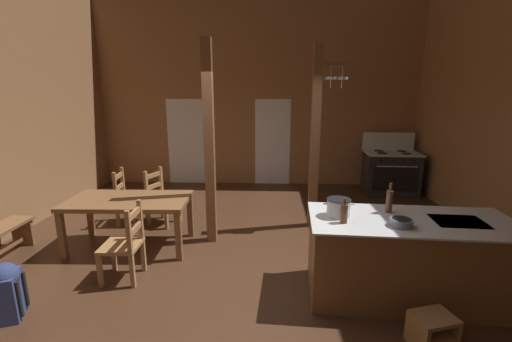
{
  "coord_description": "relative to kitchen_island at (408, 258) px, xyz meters",
  "views": [
    {
      "loc": [
        0.3,
        -3.93,
        2.25
      ],
      "look_at": [
        0.09,
        1.16,
        1.03
      ],
      "focal_mm": 23.77,
      "sensor_mm": 36.0,
      "label": 1
    }
  ],
  "objects": [
    {
      "name": "wall_back",
      "position": [
        -1.83,
        4.72,
        1.85
      ],
      "size": [
        8.25,
        0.14,
        4.6
      ],
      "primitive_type": "cube",
      "color": "#93663F",
      "rests_on": "ground_plane"
    },
    {
      "name": "ladderback_chair_at_table_end",
      "position": [
        -3.38,
        2.02,
        -0.0
      ],
      "size": [
        0.57,
        0.57,
        0.95
      ],
      "color": "#9E7044",
      "rests_on": "ground_plane"
    },
    {
      "name": "support_post_center",
      "position": [
        -2.4,
        1.36,
        1.02
      ],
      "size": [
        0.14,
        0.14,
        2.95
      ],
      "color": "brown",
      "rests_on": "ground_plane"
    },
    {
      "name": "backpack",
      "position": [
        -4.14,
        -0.55,
        -0.14
      ],
      "size": [
        0.37,
        0.38,
        0.6
      ],
      "color": "navy",
      "rests_on": "ground_plane"
    },
    {
      "name": "glazed_door_back_left",
      "position": [
        -3.5,
        4.64,
        0.57
      ],
      "size": [
        1.0,
        0.01,
        2.05
      ],
      "primitive_type": "cube",
      "color": "white",
      "rests_on": "ground_plane"
    },
    {
      "name": "stove_range",
      "position": [
        1.15,
        3.95,
        0.03
      ],
      "size": [
        1.18,
        0.87,
        1.32
      ],
      "color": "black",
      "rests_on": "ground_plane"
    },
    {
      "name": "bottle_tall_on_counter",
      "position": [
        -0.75,
        -0.12,
        0.56
      ],
      "size": [
        0.07,
        0.07,
        0.27
      ],
      "color": "#56331E",
      "rests_on": "kitchen_island"
    },
    {
      "name": "ground_plane",
      "position": [
        -1.83,
        0.48,
        -0.5
      ],
      "size": [
        8.25,
        9.14,
        0.1
      ],
      "primitive_type": "cube",
      "color": "#422819"
    },
    {
      "name": "bottle_short_on_counter",
      "position": [
        -0.18,
        0.21,
        0.59
      ],
      "size": [
        0.07,
        0.07,
        0.34
      ],
      "color": "#56331E",
      "rests_on": "kitchen_island"
    },
    {
      "name": "step_stool",
      "position": [
        -0.05,
        -0.77,
        -0.28
      ],
      "size": [
        0.42,
        0.37,
        0.3
      ],
      "color": "#9E7044",
      "rests_on": "ground_plane"
    },
    {
      "name": "dining_table",
      "position": [
        -3.54,
        1.08,
        0.2
      ],
      "size": [
        1.72,
        0.94,
        0.74
      ],
      "color": "brown",
      "rests_on": "ground_plane"
    },
    {
      "name": "mixing_bowl_on_counter",
      "position": [
        -0.19,
        -0.19,
        0.5
      ],
      "size": [
        0.22,
        0.22,
        0.08
      ],
      "color": "slate",
      "rests_on": "kitchen_island"
    },
    {
      "name": "glazed_panel_back_right",
      "position": [
        -1.46,
        4.64,
        0.57
      ],
      "size": [
        0.84,
        0.01,
        2.05
      ],
      "primitive_type": "cube",
      "color": "white",
      "rests_on": "ground_plane"
    },
    {
      "name": "ladderback_chair_near_window",
      "position": [
        -3.25,
        0.22,
        -0.0
      ],
      "size": [
        0.45,
        0.45,
        0.95
      ],
      "color": "#9E7044",
      "rests_on": "ground_plane"
    },
    {
      "name": "support_post_with_pot_rack",
      "position": [
        -0.77,
        2.03,
        1.11
      ],
      "size": [
        0.54,
        0.2,
        2.95
      ],
      "color": "brown",
      "rests_on": "ground_plane"
    },
    {
      "name": "stockpot_on_counter",
      "position": [
        -0.77,
        0.07,
        0.55
      ],
      "size": [
        0.33,
        0.26,
        0.19
      ],
      "color": "silver",
      "rests_on": "kitchen_island"
    },
    {
      "name": "ladderback_chair_by_post",
      "position": [
        -3.95,
        2.0,
        -0.0
      ],
      "size": [
        0.48,
        0.48,
        0.95
      ],
      "color": "#9E7044",
      "rests_on": "ground_plane"
    },
    {
      "name": "kitchen_island",
      "position": [
        0.0,
        0.0,
        0.0
      ],
      "size": [
        2.21,
        1.09,
        0.91
      ],
      "color": "brown",
      "rests_on": "ground_plane"
    }
  ]
}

